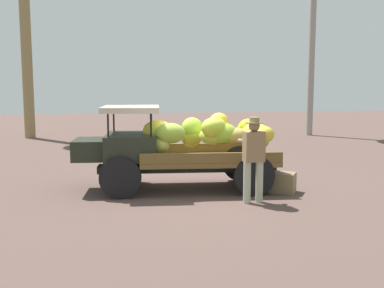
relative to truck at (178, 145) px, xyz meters
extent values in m
plane|color=brown|center=(-0.17, -0.01, -1.00)|extent=(60.00, 60.00, 0.00)
cube|color=black|center=(-0.23, -0.03, -0.52)|extent=(4.02, 0.86, 0.16)
cylinder|color=black|center=(1.30, 0.61, -0.57)|extent=(0.88, 0.23, 0.87)
cylinder|color=black|center=(1.13, -0.98, -0.57)|extent=(0.88, 0.23, 0.87)
cylinder|color=black|center=(-1.49, 0.91, -0.57)|extent=(0.88, 0.23, 0.87)
cylinder|color=black|center=(-1.66, -0.68, -0.57)|extent=(0.88, 0.23, 0.87)
cube|color=brown|center=(-0.68, 0.02, -0.34)|extent=(3.17, 2.03, 0.10)
cube|color=brown|center=(-0.59, 0.81, -0.18)|extent=(2.99, 0.40, 0.22)
cube|color=brown|center=(-0.76, -0.78, -0.18)|extent=(2.99, 0.40, 0.22)
cube|color=black|center=(1.01, -0.16, -0.01)|extent=(1.26, 1.63, 0.55)
cube|color=black|center=(1.91, -0.26, -0.07)|extent=(0.81, 1.13, 0.44)
cylinder|color=black|center=(1.52, 0.43, 0.54)|extent=(0.04, 0.04, 0.55)
cylinder|color=black|center=(1.38, -0.85, 0.54)|extent=(0.04, 0.04, 0.55)
cylinder|color=black|center=(0.65, 0.53, 0.54)|extent=(0.04, 0.04, 0.55)
cylinder|color=black|center=(0.51, -0.76, 0.54)|extent=(0.04, 0.04, 0.55)
cube|color=beige|center=(1.01, -0.16, 0.81)|extent=(1.38, 1.64, 0.12)
ellipsoid|color=#ADBA41|center=(-0.74, 0.24, 0.22)|extent=(0.83, 0.82, 0.50)
ellipsoid|color=#98B53C|center=(-1.66, 0.49, 0.15)|extent=(0.83, 0.82, 0.60)
ellipsoid|color=#B1C648|center=(-1.71, 0.31, 0.27)|extent=(0.72, 0.73, 0.63)
ellipsoid|color=gold|center=(-0.37, -0.23, 0.14)|extent=(0.56, 0.55, 0.56)
ellipsoid|color=yellow|center=(-1.02, -0.34, 0.45)|extent=(0.61, 0.69, 0.64)
ellipsoid|color=#B8D137|center=(-0.75, 0.35, 0.42)|extent=(0.77, 0.73, 0.52)
ellipsoid|color=#90B236|center=(0.23, 0.41, 0.32)|extent=(0.67, 0.54, 0.48)
ellipsoid|color=#B6BD4B|center=(0.51, 0.30, 0.07)|extent=(0.82, 0.83, 0.52)
ellipsoid|color=gold|center=(-1.21, 0.44, 0.23)|extent=(0.68, 0.57, 0.43)
ellipsoid|color=gold|center=(-0.93, 0.02, 0.21)|extent=(0.65, 0.60, 0.58)
ellipsoid|color=yellow|center=(0.44, -0.08, 0.33)|extent=(0.71, 0.51, 0.54)
ellipsoid|color=#94BD30|center=(-0.38, -0.26, 0.35)|extent=(0.72, 0.70, 0.59)
ellipsoid|color=#95BB30|center=(-0.94, 0.38, 0.29)|extent=(0.79, 0.69, 0.55)
ellipsoid|color=gold|center=(-1.82, 0.52, 0.26)|extent=(0.58, 0.58, 0.37)
ellipsoid|color=yellow|center=(-1.64, 0.00, 0.34)|extent=(0.58, 0.63, 0.62)
cylinder|color=#AFB59C|center=(-1.16, 1.43, -0.59)|extent=(0.15, 0.15, 0.83)
cylinder|color=#AFB59C|center=(-1.42, 1.42, -0.59)|extent=(0.15, 0.15, 0.83)
cube|color=#8D6F4E|center=(-1.29, 1.42, 0.13)|extent=(0.41, 0.26, 0.59)
cylinder|color=#8D6F4E|center=(-1.19, 1.33, 0.21)|extent=(0.34, 0.37, 0.10)
cylinder|color=#8D6F4E|center=(-1.39, 1.32, 0.21)|extent=(0.31, 0.38, 0.10)
sphere|color=#8B6249|center=(-1.29, 1.42, 0.53)|extent=(0.22, 0.22, 0.22)
cylinder|color=#8E8153|center=(-1.29, 1.42, 0.60)|extent=(0.34, 0.34, 0.02)
cylinder|color=#8E8153|center=(-1.29, 1.42, 0.66)|extent=(0.20, 0.20, 0.10)
cube|color=#806B4C|center=(-2.22, 0.69, -0.79)|extent=(0.69, 0.67, 0.43)
cylinder|color=olive|center=(4.98, -11.44, 3.52)|extent=(0.47, 0.47, 9.05)
cylinder|color=gray|center=(-8.04, -10.13, 3.45)|extent=(0.31, 0.31, 8.90)
camera|label=1|loc=(1.55, 9.68, 1.28)|focal=41.47mm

